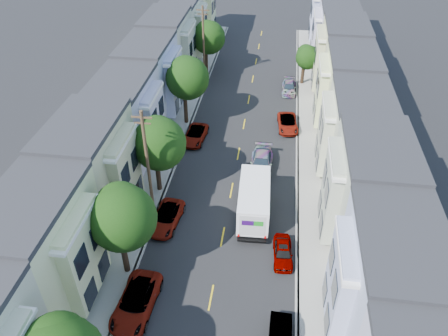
# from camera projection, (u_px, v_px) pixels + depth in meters

# --- Properties ---
(ground) EXTENTS (160.00, 160.00, 0.00)m
(ground) POSITION_uv_depth(u_px,v_px,m) (223.00, 237.00, 35.69)
(ground) COLOR black
(ground) RESTS_ON ground
(road_slab) EXTENTS (12.00, 70.00, 0.02)m
(road_slab) POSITION_uv_depth(u_px,v_px,m) (241.00, 138.00, 47.59)
(road_slab) COLOR black
(road_slab) RESTS_ON ground
(curb_left) EXTENTS (0.30, 70.00, 0.15)m
(curb_left) POSITION_uv_depth(u_px,v_px,m) (187.00, 134.00, 48.21)
(curb_left) COLOR gray
(curb_left) RESTS_ON ground
(curb_right) EXTENTS (0.30, 70.00, 0.15)m
(curb_right) POSITION_uv_depth(u_px,v_px,m) (297.00, 142.00, 46.90)
(curb_right) COLOR gray
(curb_right) RESTS_ON ground
(sidewalk_left) EXTENTS (2.60, 70.00, 0.15)m
(sidewalk_left) POSITION_uv_depth(u_px,v_px,m) (176.00, 133.00, 48.35)
(sidewalk_left) COLOR gray
(sidewalk_left) RESTS_ON ground
(sidewalk_right) EXTENTS (2.60, 70.00, 0.15)m
(sidewalk_right) POSITION_uv_depth(u_px,v_px,m) (310.00, 143.00, 46.76)
(sidewalk_right) COLOR gray
(sidewalk_right) RESTS_ON ground
(centerline) EXTENTS (0.12, 70.00, 0.01)m
(centerline) POSITION_uv_depth(u_px,v_px,m) (241.00, 138.00, 47.60)
(centerline) COLOR gold
(centerline) RESTS_ON ground
(townhouse_row_left) EXTENTS (5.00, 70.00, 8.50)m
(townhouse_row_left) POSITION_uv_depth(u_px,v_px,m) (142.00, 131.00, 48.80)
(townhouse_row_left) COLOR beige
(townhouse_row_left) RESTS_ON ground
(townhouse_row_right) EXTENTS (5.00, 70.00, 8.50)m
(townhouse_row_right) POSITION_uv_depth(u_px,v_px,m) (346.00, 146.00, 46.40)
(townhouse_row_right) COLOR beige
(townhouse_row_right) RESTS_ON ground
(tree_b) EXTENTS (4.70, 4.70, 7.85)m
(tree_b) POSITION_uv_depth(u_px,v_px,m) (121.00, 218.00, 29.54)
(tree_b) COLOR black
(tree_b) RESTS_ON ground
(tree_c) EXTENTS (4.70, 4.70, 7.52)m
(tree_c) POSITION_uv_depth(u_px,v_px,m) (158.00, 144.00, 37.41)
(tree_c) COLOR black
(tree_c) RESTS_ON ground
(tree_d) EXTENTS (4.70, 4.70, 7.96)m
(tree_d) POSITION_uv_depth(u_px,v_px,m) (187.00, 78.00, 46.81)
(tree_d) COLOR black
(tree_d) RESTS_ON ground
(tree_e) EXTENTS (4.44, 4.44, 7.21)m
(tree_e) POSITION_uv_depth(u_px,v_px,m) (208.00, 38.00, 58.29)
(tree_e) COLOR black
(tree_e) RESTS_ON ground
(tree_far_r) EXTENTS (3.10, 3.10, 5.27)m
(tree_far_r) POSITION_uv_depth(u_px,v_px,m) (307.00, 58.00, 56.11)
(tree_far_r) COLOR black
(tree_far_r) RESTS_ON ground
(utility_pole_near) EXTENTS (1.60, 0.26, 10.00)m
(utility_pole_near) POSITION_uv_depth(u_px,v_px,m) (148.00, 166.00, 34.88)
(utility_pole_near) COLOR #42301E
(utility_pole_near) RESTS_ON ground
(utility_pole_far) EXTENTS (1.60, 0.26, 10.00)m
(utility_pole_far) POSITION_uv_depth(u_px,v_px,m) (204.00, 46.00, 55.52)
(utility_pole_far) COLOR #42301E
(utility_pole_far) RESTS_ON ground
(fedex_truck) EXTENTS (2.56, 6.66, 3.19)m
(fedex_truck) POSITION_uv_depth(u_px,v_px,m) (254.00, 200.00, 36.62)
(fedex_truck) COLOR white
(fedex_truck) RESTS_ON ground
(lead_sedan) EXTENTS (2.19, 5.07, 1.51)m
(lead_sedan) POSITION_uv_depth(u_px,v_px,m) (261.00, 163.00, 42.66)
(lead_sedan) COLOR black
(lead_sedan) RESTS_ON ground
(parked_left_b) EXTENTS (2.72, 5.41, 1.47)m
(parked_left_b) POSITION_uv_depth(u_px,v_px,m) (136.00, 302.00, 29.74)
(parked_left_b) COLOR black
(parked_left_b) RESTS_ON ground
(parked_left_c) EXTENTS (2.56, 4.83, 1.29)m
(parked_left_c) POSITION_uv_depth(u_px,v_px,m) (166.00, 218.00, 36.56)
(parked_left_c) COLOR #BABEC3
(parked_left_c) RESTS_ON ground
(parked_left_d) EXTENTS (2.44, 4.70, 1.26)m
(parked_left_d) POSITION_uv_depth(u_px,v_px,m) (195.00, 135.00, 46.92)
(parked_left_d) COLOR black
(parked_left_d) RESTS_ON ground
(parked_right_b) EXTENTS (1.73, 3.91, 1.24)m
(parked_right_b) POSITION_uv_depth(u_px,v_px,m) (283.00, 252.00, 33.52)
(parked_right_b) COLOR #ADAAC0
(parked_right_b) RESTS_ON ground
(parked_right_c) EXTENTS (2.54, 4.73, 1.26)m
(parked_right_c) POSITION_uv_depth(u_px,v_px,m) (288.00, 123.00, 48.89)
(parked_right_c) COLOR black
(parked_right_c) RESTS_ON ground
(parked_right_d) EXTENTS (1.75, 4.10, 1.22)m
(parked_right_d) POSITION_uv_depth(u_px,v_px,m) (289.00, 87.00, 56.10)
(parked_right_d) COLOR #0F1C3A
(parked_right_d) RESTS_ON ground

